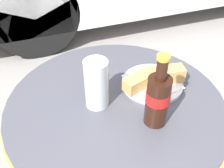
# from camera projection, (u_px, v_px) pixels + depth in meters

# --- Properties ---
(bistro_table) EXTENTS (0.68, 0.68, 0.72)m
(bistro_table) POSITION_uv_depth(u_px,v_px,m) (115.00, 144.00, 0.98)
(bistro_table) COLOR gold
(bistro_table) RESTS_ON ground_plane
(cola_bottle_left) EXTENTS (0.07, 0.07, 0.22)m
(cola_bottle_left) POSITION_uv_depth(u_px,v_px,m) (158.00, 98.00, 0.74)
(cola_bottle_left) COLOR #33190F
(cola_bottle_left) RESTS_ON bistro_table
(drinking_glass) EXTENTS (0.07, 0.07, 0.16)m
(drinking_glass) POSITION_uv_depth(u_px,v_px,m) (97.00, 86.00, 0.81)
(drinking_glass) COLOR #C68923
(drinking_glass) RESTS_ON bistro_table
(lunch_plate_near) EXTENTS (0.21, 0.20, 0.06)m
(lunch_plate_near) POSITION_uv_depth(u_px,v_px,m) (153.00, 81.00, 0.91)
(lunch_plate_near) COLOR white
(lunch_plate_near) RESTS_ON bistro_table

